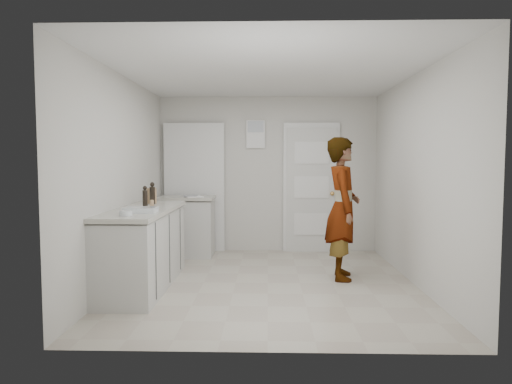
{
  "coord_description": "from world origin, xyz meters",
  "views": [
    {
      "loc": [
        -0.0,
        -5.42,
        1.48
      ],
      "look_at": [
        -0.15,
        0.4,
        1.07
      ],
      "focal_mm": 32.0,
      "sensor_mm": 36.0,
      "label": 1
    }
  ],
  "objects_px": {
    "spice_jar": "(152,203)",
    "oil_cruet_b": "(145,198)",
    "cake_mix_box": "(151,196)",
    "oil_cruet_a": "(152,194)",
    "person": "(342,208)",
    "baking_dish": "(141,210)",
    "egg_bowl": "(126,213)"
  },
  "relations": [
    {
      "from": "baking_dish",
      "to": "egg_bowl",
      "type": "bearing_deg",
      "value": -105.34
    },
    {
      "from": "person",
      "to": "oil_cruet_a",
      "type": "height_order",
      "value": "person"
    },
    {
      "from": "spice_jar",
      "to": "oil_cruet_b",
      "type": "xyz_separation_m",
      "value": [
        -0.02,
        -0.24,
        0.09
      ]
    },
    {
      "from": "person",
      "to": "egg_bowl",
      "type": "xyz_separation_m",
      "value": [
        -2.36,
        -1.16,
        0.07
      ]
    },
    {
      "from": "person",
      "to": "oil_cruet_b",
      "type": "xyz_separation_m",
      "value": [
        -2.35,
        -0.46,
        0.17
      ]
    },
    {
      "from": "oil_cruet_a",
      "to": "person",
      "type": "bearing_deg",
      "value": -1.99
    },
    {
      "from": "cake_mix_box",
      "to": "baking_dish",
      "type": "relative_size",
      "value": 0.58
    },
    {
      "from": "spice_jar",
      "to": "egg_bowl",
      "type": "distance_m",
      "value": 0.94
    },
    {
      "from": "cake_mix_box",
      "to": "spice_jar",
      "type": "xyz_separation_m",
      "value": [
        0.1,
        -0.36,
        -0.06
      ]
    },
    {
      "from": "oil_cruet_b",
      "to": "egg_bowl",
      "type": "height_order",
      "value": "oil_cruet_b"
    },
    {
      "from": "spice_jar",
      "to": "oil_cruet_a",
      "type": "bearing_deg",
      "value": 102.95
    },
    {
      "from": "oil_cruet_a",
      "to": "egg_bowl",
      "type": "relative_size",
      "value": 2.13
    },
    {
      "from": "cake_mix_box",
      "to": "person",
      "type": "bearing_deg",
      "value": 17.43
    },
    {
      "from": "cake_mix_box",
      "to": "oil_cruet_a",
      "type": "height_order",
      "value": "oil_cruet_a"
    },
    {
      "from": "spice_jar",
      "to": "egg_bowl",
      "type": "relative_size",
      "value": 0.58
    },
    {
      "from": "oil_cruet_a",
      "to": "cake_mix_box",
      "type": "bearing_deg",
      "value": 114.87
    },
    {
      "from": "baking_dish",
      "to": "cake_mix_box",
      "type": "bearing_deg",
      "value": 98.18
    },
    {
      "from": "oil_cruet_a",
      "to": "egg_bowl",
      "type": "height_order",
      "value": "oil_cruet_a"
    },
    {
      "from": "person",
      "to": "oil_cruet_a",
      "type": "distance_m",
      "value": 2.41
    },
    {
      "from": "spice_jar",
      "to": "baking_dish",
      "type": "height_order",
      "value": "spice_jar"
    },
    {
      "from": "person",
      "to": "egg_bowl",
      "type": "relative_size",
      "value": 13.53
    },
    {
      "from": "person",
      "to": "oil_cruet_b",
      "type": "height_order",
      "value": "person"
    },
    {
      "from": "cake_mix_box",
      "to": "spice_jar",
      "type": "relative_size",
      "value": 2.59
    },
    {
      "from": "cake_mix_box",
      "to": "oil_cruet_b",
      "type": "xyz_separation_m",
      "value": [
        0.08,
        -0.61,
        0.03
      ]
    },
    {
      "from": "spice_jar",
      "to": "oil_cruet_b",
      "type": "bearing_deg",
      "value": -93.73
    },
    {
      "from": "oil_cruet_a",
      "to": "egg_bowl",
      "type": "distance_m",
      "value": 1.25
    },
    {
      "from": "oil_cruet_a",
      "to": "oil_cruet_b",
      "type": "height_order",
      "value": "oil_cruet_a"
    },
    {
      "from": "person",
      "to": "egg_bowl",
      "type": "bearing_deg",
      "value": 119.89
    },
    {
      "from": "spice_jar",
      "to": "baking_dish",
      "type": "bearing_deg",
      "value": -85.69
    },
    {
      "from": "spice_jar",
      "to": "cake_mix_box",
      "type": "bearing_deg",
      "value": 105.05
    },
    {
      "from": "cake_mix_box",
      "to": "oil_cruet_a",
      "type": "relative_size",
      "value": 0.71
    },
    {
      "from": "cake_mix_box",
      "to": "egg_bowl",
      "type": "bearing_deg",
      "value": -65.93
    }
  ]
}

